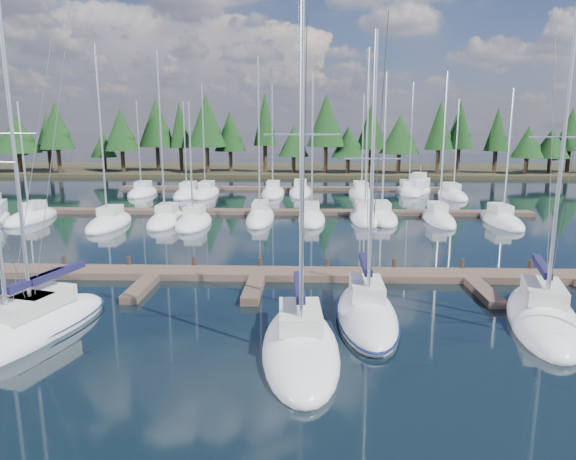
{
  "coord_description": "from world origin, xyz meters",
  "views": [
    {
      "loc": [
        2.78,
        -10.71,
        8.63
      ],
      "look_at": [
        1.56,
        22.0,
        2.0
      ],
      "focal_mm": 32.0,
      "sensor_mm": 36.0,
      "label": 1
    }
  ],
  "objects_px": {
    "main_dock": "(258,277)",
    "front_sailboat_3": "(300,346)",
    "front_sailboat_2": "(18,335)",
    "front_sailboat_4": "(367,313)",
    "front_sailboat_1": "(40,324)",
    "motor_yacht_right": "(419,189)",
    "front_sailboat_5": "(543,317)"
  },
  "relations": [
    {
      "from": "front_sailboat_1",
      "to": "front_sailboat_4",
      "type": "xyz_separation_m",
      "value": [
        14.15,
        1.89,
        -0.02
      ]
    },
    {
      "from": "main_dock",
      "to": "front_sailboat_4",
      "type": "distance_m",
      "value": 8.06
    },
    {
      "from": "front_sailboat_4",
      "to": "motor_yacht_right",
      "type": "xyz_separation_m",
      "value": [
        12.09,
        46.32,
        0.19
      ]
    },
    {
      "from": "front_sailboat_4",
      "to": "front_sailboat_5",
      "type": "height_order",
      "value": "front_sailboat_5"
    },
    {
      "from": "front_sailboat_5",
      "to": "main_dock",
      "type": "bearing_deg",
      "value": 155.7
    },
    {
      "from": "main_dock",
      "to": "front_sailboat_4",
      "type": "relative_size",
      "value": 3.32
    },
    {
      "from": "front_sailboat_3",
      "to": "front_sailboat_1",
      "type": "bearing_deg",
      "value": 170.89
    },
    {
      "from": "front_sailboat_2",
      "to": "front_sailboat_5",
      "type": "relative_size",
      "value": 0.89
    },
    {
      "from": "front_sailboat_2",
      "to": "front_sailboat_3",
      "type": "distance_m",
      "value": 11.57
    },
    {
      "from": "front_sailboat_5",
      "to": "motor_yacht_right",
      "type": "distance_m",
      "value": 46.69
    },
    {
      "from": "front_sailboat_1",
      "to": "motor_yacht_right",
      "type": "height_order",
      "value": "front_sailboat_1"
    },
    {
      "from": "front_sailboat_2",
      "to": "front_sailboat_4",
      "type": "distance_m",
      "value": 14.82
    },
    {
      "from": "main_dock",
      "to": "front_sailboat_3",
      "type": "distance_m",
      "value": 9.88
    },
    {
      "from": "motor_yacht_right",
      "to": "front_sailboat_5",
      "type": "bearing_deg",
      "value": -95.26
    },
    {
      "from": "front_sailboat_2",
      "to": "main_dock",
      "type": "bearing_deg",
      "value": 44.59
    },
    {
      "from": "front_sailboat_4",
      "to": "motor_yacht_right",
      "type": "height_order",
      "value": "front_sailboat_4"
    },
    {
      "from": "main_dock",
      "to": "front_sailboat_2",
      "type": "distance_m",
      "value": 12.61
    },
    {
      "from": "main_dock",
      "to": "front_sailboat_1",
      "type": "bearing_deg",
      "value": -138.03
    },
    {
      "from": "front_sailboat_1",
      "to": "motor_yacht_right",
      "type": "distance_m",
      "value": 54.89
    },
    {
      "from": "front_sailboat_1",
      "to": "front_sailboat_4",
      "type": "relative_size",
      "value": 1.15
    },
    {
      "from": "front_sailboat_2",
      "to": "motor_yacht_right",
      "type": "height_order",
      "value": "front_sailboat_2"
    },
    {
      "from": "front_sailboat_4",
      "to": "main_dock",
      "type": "bearing_deg",
      "value": 133.37
    },
    {
      "from": "front_sailboat_2",
      "to": "front_sailboat_1",
      "type": "bearing_deg",
      "value": 71.69
    },
    {
      "from": "front_sailboat_3",
      "to": "front_sailboat_4",
      "type": "relative_size",
      "value": 1.14
    },
    {
      "from": "main_dock",
      "to": "front_sailboat_3",
      "type": "xyz_separation_m",
      "value": [
        2.57,
        -9.54,
        0.09
      ]
    },
    {
      "from": "front_sailboat_2",
      "to": "front_sailboat_5",
      "type": "bearing_deg",
      "value": 7.22
    },
    {
      "from": "front_sailboat_1",
      "to": "front_sailboat_3",
      "type": "bearing_deg",
      "value": -9.11
    },
    {
      "from": "front_sailboat_2",
      "to": "front_sailboat_3",
      "type": "height_order",
      "value": "front_sailboat_3"
    },
    {
      "from": "main_dock",
      "to": "front_sailboat_5",
      "type": "xyz_separation_m",
      "value": [
        13.35,
        -6.03,
        0.09
      ]
    },
    {
      "from": "main_dock",
      "to": "front_sailboat_2",
      "type": "relative_size",
      "value": 3.3
    },
    {
      "from": "front_sailboat_1",
      "to": "front_sailboat_2",
      "type": "height_order",
      "value": "front_sailboat_1"
    },
    {
      "from": "front_sailboat_4",
      "to": "front_sailboat_5",
      "type": "relative_size",
      "value": 0.89
    }
  ]
}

